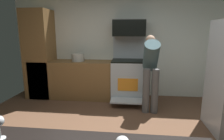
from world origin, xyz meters
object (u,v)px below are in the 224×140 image
at_px(oven_range, 128,78).
at_px(person_cook, 151,67).
at_px(stock_pot, 78,57).
at_px(microwave, 129,28).

height_order(oven_range, person_cook, person_cook).
bearing_deg(oven_range, stock_pot, 179.35).
xyz_separation_m(oven_range, stock_pot, (-1.20, 0.01, 0.48)).
height_order(oven_range, stock_pot, oven_range).
bearing_deg(person_cook, microwave, 124.28).
bearing_deg(stock_pot, person_cook, -19.51).
xyz_separation_m(oven_range, microwave, (0.00, 0.09, 1.16)).
distance_m(microwave, stock_pot, 1.39).
xyz_separation_m(microwave, person_cook, (0.45, -0.67, -0.77)).
distance_m(microwave, person_cook, 1.11).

